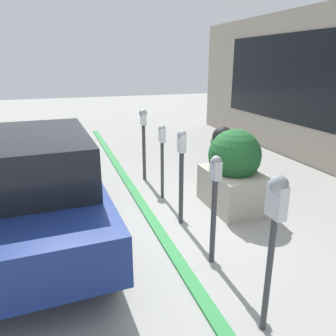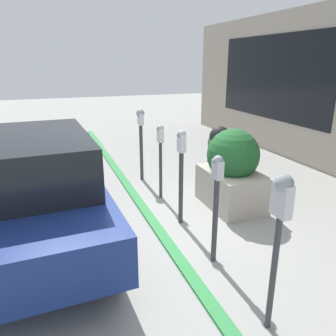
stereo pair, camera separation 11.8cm
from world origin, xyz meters
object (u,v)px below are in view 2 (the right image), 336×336
(parking_meter_nearest, at_px, (280,218))
(trash_bin, at_px, (219,153))
(parking_meter_farthest, at_px, (141,131))
(parked_car_front, at_px, (33,187))
(parking_meter_middle, at_px, (181,163))
(parking_meter_second, at_px, (216,194))
(parking_meter_fourth, at_px, (160,148))
(planter_box, at_px, (232,171))

(parking_meter_nearest, distance_m, trash_bin, 4.22)
(parking_meter_farthest, bearing_deg, parked_car_front, 133.07)
(parking_meter_nearest, xyz_separation_m, trash_bin, (3.87, -1.57, -0.58))
(parking_meter_middle, height_order, trash_bin, parking_meter_middle)
(parking_meter_second, bearing_deg, parking_meter_fourth, -1.04)
(parking_meter_nearest, distance_m, parked_car_front, 3.26)
(parking_meter_fourth, bearing_deg, parking_meter_farthest, 3.20)
(parking_meter_nearest, distance_m, parking_meter_middle, 2.30)
(parking_meter_second, bearing_deg, parked_car_front, 58.37)
(parking_meter_nearest, distance_m, parking_meter_second, 1.20)
(parking_meter_fourth, relative_size, parked_car_front, 0.33)
(parking_meter_second, bearing_deg, trash_bin, -29.68)
(trash_bin, bearing_deg, parking_meter_second, 150.32)
(parking_meter_middle, height_order, parking_meter_fourth, parking_meter_middle)
(parked_car_front, distance_m, trash_bin, 3.91)
(planter_box, bearing_deg, parking_meter_nearest, 156.75)
(parking_meter_middle, distance_m, parking_meter_farthest, 2.15)
(parking_meter_second, xyz_separation_m, planter_box, (1.40, -1.08, -0.28))
(parked_car_front, bearing_deg, parking_meter_fourth, -69.98)
(parking_meter_middle, bearing_deg, parking_meter_second, 179.96)
(parking_meter_middle, relative_size, parking_meter_fourth, 1.08)
(parking_meter_middle, relative_size, planter_box, 1.08)
(parking_meter_farthest, bearing_deg, parking_meter_nearest, 179.88)
(parking_meter_nearest, xyz_separation_m, parking_meter_second, (1.18, -0.03, -0.25))
(parking_meter_middle, bearing_deg, planter_box, -75.04)
(parking_meter_farthest, bearing_deg, trash_bin, -109.87)
(parking_meter_second, height_order, trash_bin, parking_meter_second)
(parking_meter_farthest, relative_size, trash_bin, 1.30)
(parking_meter_farthest, bearing_deg, parking_meter_second, -179.64)
(parking_meter_second, bearing_deg, planter_box, -37.56)
(parking_meter_fourth, bearing_deg, parking_meter_second, 178.96)
(planter_box, bearing_deg, trash_bin, -19.50)
(trash_bin, bearing_deg, parking_meter_fourth, 108.88)
(parked_car_front, relative_size, trash_bin, 3.55)
(parking_meter_fourth, bearing_deg, trash_bin, -71.12)
(parking_meter_second, xyz_separation_m, parking_meter_middle, (1.11, -0.00, 0.07))
(parking_meter_second, xyz_separation_m, parking_meter_farthest, (3.26, 0.02, 0.14))
(parking_meter_nearest, height_order, parked_car_front, same)
(parking_meter_second, xyz_separation_m, parking_meter_fourth, (2.18, -0.04, 0.04))
(parking_meter_fourth, bearing_deg, parking_meter_middle, 177.92)
(parking_meter_nearest, relative_size, trash_bin, 1.34)
(parking_meter_fourth, xyz_separation_m, parking_meter_farthest, (1.07, 0.06, 0.10))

